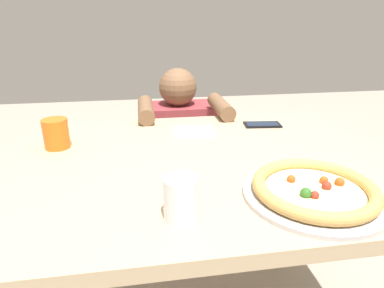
{
  "coord_description": "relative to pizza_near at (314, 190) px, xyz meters",
  "views": [
    {
      "loc": [
        -0.2,
        -0.95,
        1.18
      ],
      "look_at": [
        -0.04,
        0.05,
        0.78
      ],
      "focal_mm": 30.49,
      "sensor_mm": 36.0,
      "label": 1
    }
  ],
  "objects": [
    {
      "name": "water_cup_clear",
      "position": [
        -0.34,
        -0.04,
        0.03
      ],
      "size": [
        0.08,
        0.08,
        0.1
      ],
      "color": "silver",
      "rests_on": "dining_table"
    },
    {
      "name": "diner_seated",
      "position": [
        -0.22,
        1.0,
        -0.35
      ],
      "size": [
        0.42,
        0.52,
        0.93
      ],
      "color": "#333847",
      "rests_on": "ground"
    },
    {
      "name": "cell_phone",
      "position": [
        0.08,
        0.58,
        -0.02
      ],
      "size": [
        0.16,
        0.09,
        0.01
      ],
      "color": "black",
      "rests_on": "dining_table"
    },
    {
      "name": "drink_cup_colored",
      "position": [
        -0.71,
        0.45,
        0.03
      ],
      "size": [
        0.09,
        0.09,
        0.1
      ],
      "color": "orange",
      "rests_on": "dining_table"
    },
    {
      "name": "pizza_near",
      "position": [
        0.0,
        0.0,
        0.0
      ],
      "size": [
        0.35,
        0.35,
        0.04
      ],
      "color": "#B7B7BC",
      "rests_on": "dining_table"
    },
    {
      "name": "dining_table",
      "position": [
        -0.22,
        0.28,
        -0.13
      ],
      "size": [
        1.24,
        0.93,
        0.75
      ],
      "color": "tan",
      "rests_on": "ground"
    },
    {
      "name": "paper_napkin",
      "position": [
        -0.21,
        0.54,
        -0.02
      ],
      "size": [
        0.17,
        0.15,
        0.0
      ],
      "primitive_type": "cube",
      "rotation": [
        0.0,
        0.0,
        -0.06
      ],
      "color": "white",
      "rests_on": "dining_table"
    }
  ]
}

